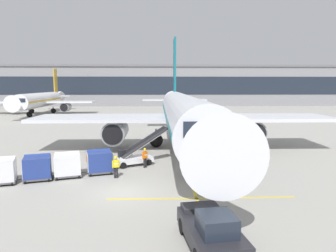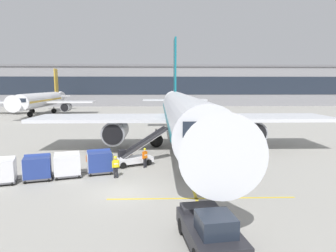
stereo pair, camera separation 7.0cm
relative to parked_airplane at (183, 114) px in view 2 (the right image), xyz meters
name	(u,v)px [view 2 (the right image)]	position (x,y,z in m)	size (l,w,h in m)	color
ground_plane	(122,193)	(-5.15, -14.19, -4.00)	(600.00, 600.00, 0.00)	#9E9B93
parked_airplane	(183,114)	(0.00, 0.00, 0.00)	(32.97, 43.50, 14.82)	silver
belt_loader	(136,155)	(-4.82, -6.91, -3.08)	(5.20, 3.31, 3.35)	silver
baggage_cart_lead	(99,161)	(-7.54, -9.53, -3.00)	(2.83, 2.11, 1.91)	#515156
baggage_cart_second	(67,164)	(-9.86, -10.43, -3.00)	(2.83, 2.11, 1.91)	#515156
baggage_cart_third	(37,167)	(-11.90, -11.15, -3.00)	(2.83, 2.11, 1.91)	#515156
baggage_cart_fourth	(1,170)	(-14.18, -11.98, -3.00)	(2.83, 2.11, 1.91)	#515156
pushback_tug	(210,230)	(-0.44, -21.09, -3.17)	(2.72, 4.66, 1.83)	#232328
ground_crew_by_loader	(116,165)	(-6.04, -10.84, -3.00)	(0.55, 0.35, 1.74)	black
ground_crew_by_carts	(112,161)	(-6.54, -9.53, -3.00)	(0.26, 0.57, 1.74)	#514C42
ground_crew_marshaller	(145,156)	(-3.92, -7.96, -3.00)	(0.44, 0.44, 1.74)	black
ground_crew_wingwalker	(89,159)	(-8.50, -8.90, -3.00)	(0.49, 0.41, 1.74)	black
safety_cone_engine_keepout	(129,152)	(-5.80, -3.21, -3.64)	(0.66, 0.66, 0.74)	black
apron_guidance_line_lead_in	(180,150)	(-0.33, -0.74, -3.99)	(0.20, 110.00, 0.01)	yellow
apron_guidance_line_stop_bar	(201,198)	(0.00, -15.26, -3.99)	(12.00, 0.20, 0.01)	yellow
terminal_building	(184,86)	(6.36, 77.67, 3.07)	(140.70, 15.50, 14.23)	gray
distant_airplane	(42,100)	(-32.57, 43.75, -0.58)	(26.46, 35.58, 12.06)	white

